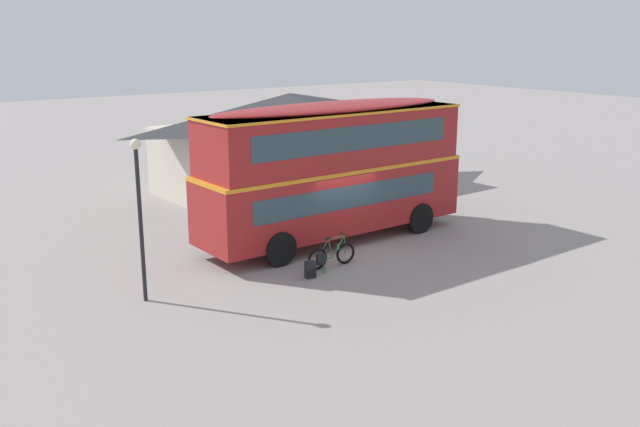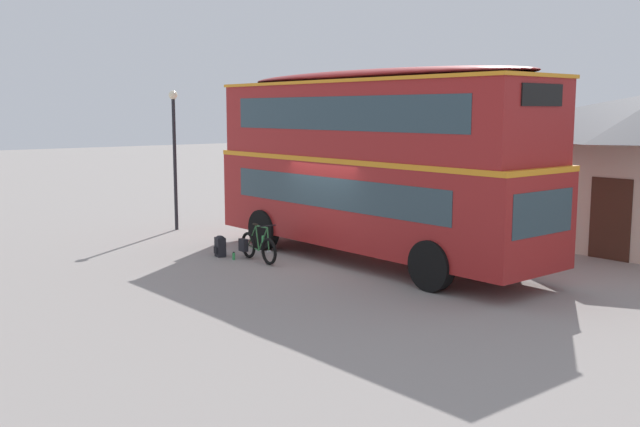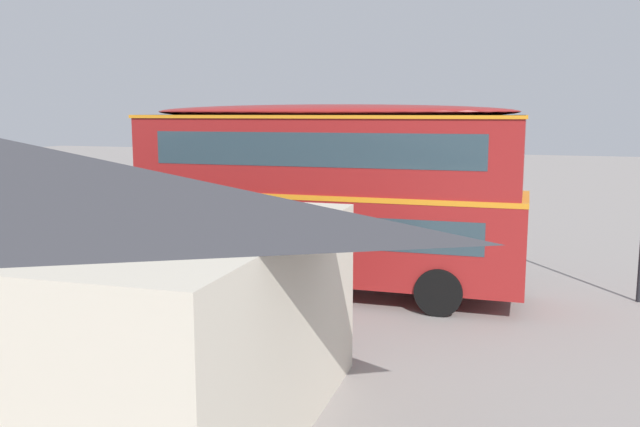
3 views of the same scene
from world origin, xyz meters
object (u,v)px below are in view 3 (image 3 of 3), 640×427
object	(u,v)px
backpack_on_ground	(453,266)
water_bottle_green_metal	(432,272)
double_decker_bus	(325,190)
touring_bicycle	(412,264)

from	to	relation	value
backpack_on_ground	water_bottle_green_metal	world-z (taller)	backpack_on_ground
double_decker_bus	backpack_on_ground	xyz separation A→B (m)	(-2.88, -2.74, -2.36)
touring_bicycle	water_bottle_green_metal	xyz separation A→B (m)	(-0.49, -0.38, -0.27)
water_bottle_green_metal	double_decker_bus	bearing A→B (deg)	49.30
water_bottle_green_metal	backpack_on_ground	bearing A→B (deg)	-174.09
touring_bicycle	backpack_on_ground	size ratio (longest dim) A/B	3.08
double_decker_bus	water_bottle_green_metal	size ratio (longest dim) A/B	47.22
touring_bicycle	backpack_on_ground	world-z (taller)	touring_bicycle
double_decker_bus	touring_bicycle	xyz separation A→B (m)	(-1.82, -2.30, -2.27)
double_decker_bus	backpack_on_ground	bearing A→B (deg)	-136.48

